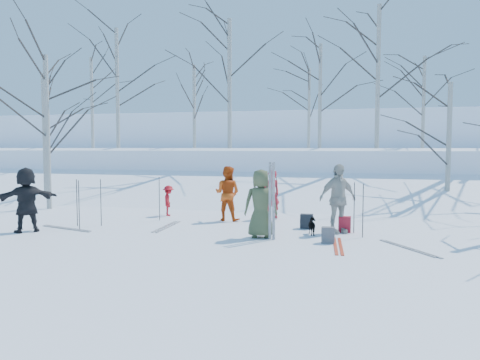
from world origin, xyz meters
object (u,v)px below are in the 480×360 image
(skier_red_seated, at_px, (169,201))
(backpack_red, at_px, (345,224))
(skier_grey_west, at_px, (26,200))
(dog, at_px, (313,226))
(skier_olive_center, at_px, (261,204))
(backpack_grey, at_px, (328,235))
(skier_redor_behind, at_px, (227,193))
(skier_cream_east, at_px, (338,199))
(skier_red_north, at_px, (272,194))
(backpack_dark, at_px, (307,221))

(skier_red_seated, height_order, backpack_red, skier_red_seated)
(skier_red_seated, bearing_deg, skier_grey_west, 123.11)
(skier_grey_west, xyz_separation_m, dog, (7.42, 1.48, -0.64))
(skier_olive_center, bearing_deg, backpack_red, -159.70)
(dog, bearing_deg, skier_grey_west, -9.12)
(backpack_grey, bearing_deg, skier_redor_behind, 139.91)
(skier_cream_east, height_order, backpack_red, skier_cream_east)
(skier_redor_behind, height_order, dog, skier_redor_behind)
(skier_cream_east, bearing_deg, backpack_grey, -130.68)
(skier_olive_center, distance_m, skier_red_north, 3.20)
(skier_red_north, distance_m, backpack_grey, 4.03)
(skier_redor_behind, distance_m, backpack_grey, 4.25)
(skier_red_seated, height_order, dog, skier_red_seated)
(skier_olive_center, relative_size, skier_red_seated, 1.71)
(skier_olive_center, relative_size, skier_cream_east, 0.94)
(skier_olive_center, relative_size, dog, 3.24)
(skier_red_north, relative_size, skier_grey_west, 0.89)
(skier_red_north, bearing_deg, backpack_red, 102.26)
(backpack_dark, bearing_deg, skier_red_seated, 163.98)
(dog, bearing_deg, backpack_red, -164.89)
(dog, bearing_deg, skier_red_north, -78.38)
(skier_red_north, xyz_separation_m, skier_grey_west, (-5.87, -3.94, 0.10))
(backpack_dark, bearing_deg, skier_grey_west, -161.88)
(skier_cream_east, bearing_deg, skier_red_seated, 127.44)
(dog, bearing_deg, skier_olive_center, 9.68)
(skier_grey_west, height_order, backpack_red, skier_grey_west)
(skier_olive_center, distance_m, backpack_grey, 1.82)
(skier_red_north, height_order, backpack_dark, skier_red_north)
(backpack_red, bearing_deg, skier_grey_west, -166.09)
(skier_red_seated, distance_m, skier_grey_west, 4.46)
(skier_red_seated, bearing_deg, backpack_red, -128.94)
(backpack_grey, bearing_deg, skier_cream_east, 83.71)
(skier_red_seated, relative_size, skier_grey_west, 0.58)
(skier_red_north, bearing_deg, dog, 83.89)
(skier_olive_center, distance_m, skier_grey_west, 6.23)
(skier_red_north, xyz_separation_m, backpack_red, (2.32, -1.92, -0.55))
(skier_red_seated, xyz_separation_m, backpack_dark, (4.66, -1.34, -0.30))
(skier_olive_center, height_order, backpack_grey, skier_olive_center)
(skier_grey_west, distance_m, backpack_grey, 7.89)
(skier_olive_center, relative_size, backpack_dark, 4.27)
(dog, height_order, backpack_red, dog)
(skier_red_seated, height_order, backpack_grey, skier_red_seated)
(skier_cream_east, bearing_deg, backpack_red, 6.09)
(skier_olive_center, relative_size, backpack_red, 4.07)
(skier_red_north, height_order, backpack_red, skier_red_north)
(skier_cream_east, relative_size, backpack_dark, 4.54)
(skier_redor_behind, height_order, skier_red_seated, skier_redor_behind)
(skier_red_seated, distance_m, backpack_dark, 4.86)
(skier_olive_center, bearing_deg, skier_cream_east, -160.63)
(skier_grey_west, relative_size, backpack_grey, 4.54)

